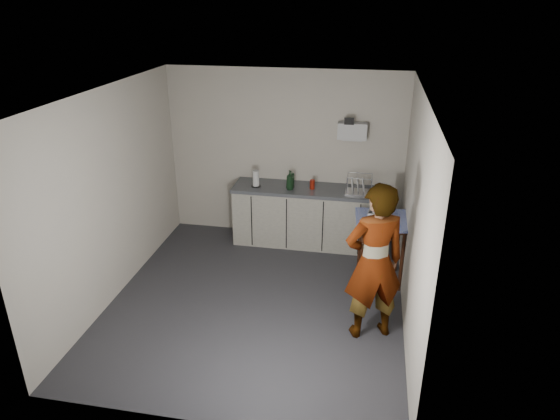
% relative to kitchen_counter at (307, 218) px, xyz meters
% --- Properties ---
extents(ground, '(4.00, 4.00, 0.00)m').
position_rel_kitchen_counter_xyz_m(ground, '(-0.40, -1.70, -0.43)').
color(ground, '#2C2C31').
rests_on(ground, ground).
extents(wall_back, '(3.60, 0.02, 2.60)m').
position_rel_kitchen_counter_xyz_m(wall_back, '(-0.40, 0.29, 0.87)').
color(wall_back, beige).
rests_on(wall_back, ground).
extents(wall_right, '(0.02, 4.00, 2.60)m').
position_rel_kitchen_counter_xyz_m(wall_right, '(1.39, -1.70, 0.87)').
color(wall_right, beige).
rests_on(wall_right, ground).
extents(wall_left, '(0.02, 4.00, 2.60)m').
position_rel_kitchen_counter_xyz_m(wall_left, '(-2.19, -1.70, 0.87)').
color(wall_left, beige).
rests_on(wall_left, ground).
extents(ceiling, '(3.60, 4.00, 0.01)m').
position_rel_kitchen_counter_xyz_m(ceiling, '(-0.40, -1.70, 2.17)').
color(ceiling, white).
rests_on(ceiling, wall_back).
extents(kitchen_counter, '(2.24, 0.62, 0.91)m').
position_rel_kitchen_counter_xyz_m(kitchen_counter, '(0.00, 0.00, 0.00)').
color(kitchen_counter, black).
rests_on(kitchen_counter, ground).
extents(wall_shelf, '(0.42, 0.18, 0.37)m').
position_rel_kitchen_counter_xyz_m(wall_shelf, '(0.60, 0.22, 1.32)').
color(wall_shelf, silver).
rests_on(wall_shelf, ground).
extents(side_table, '(0.74, 0.74, 0.90)m').
position_rel_kitchen_counter_xyz_m(side_table, '(1.10, -0.89, 0.36)').
color(side_table, '#3E1B0E').
rests_on(side_table, ground).
extents(standing_man, '(0.78, 0.66, 1.83)m').
position_rel_kitchen_counter_xyz_m(standing_man, '(1.00, -2.10, 0.49)').
color(standing_man, '#B2A593').
rests_on(standing_man, ground).
extents(soap_bottle, '(0.15, 0.15, 0.29)m').
position_rel_kitchen_counter_xyz_m(soap_bottle, '(-0.25, -0.10, 0.63)').
color(soap_bottle, black).
rests_on(soap_bottle, kitchen_counter).
extents(soda_can, '(0.07, 0.07, 0.14)m').
position_rel_kitchen_counter_xyz_m(soda_can, '(0.07, -0.02, 0.55)').
color(soda_can, red).
rests_on(soda_can, kitchen_counter).
extents(dark_bottle, '(0.06, 0.06, 0.22)m').
position_rel_kitchen_counter_xyz_m(dark_bottle, '(-0.24, -0.01, 0.59)').
color(dark_bottle, black).
rests_on(dark_bottle, kitchen_counter).
extents(paper_towel, '(0.14, 0.14, 0.25)m').
position_rel_kitchen_counter_xyz_m(paper_towel, '(-0.77, -0.08, 0.60)').
color(paper_towel, black).
rests_on(paper_towel, kitchen_counter).
extents(dish_rack, '(0.39, 0.29, 0.27)m').
position_rel_kitchen_counter_xyz_m(dish_rack, '(0.75, -0.06, 0.54)').
color(dish_rack, silver).
rests_on(dish_rack, kitchen_counter).
extents(bakery_box, '(0.29, 0.30, 0.37)m').
position_rel_kitchen_counter_xyz_m(bakery_box, '(1.04, -0.87, 0.55)').
color(bakery_box, silver).
rests_on(bakery_box, side_table).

